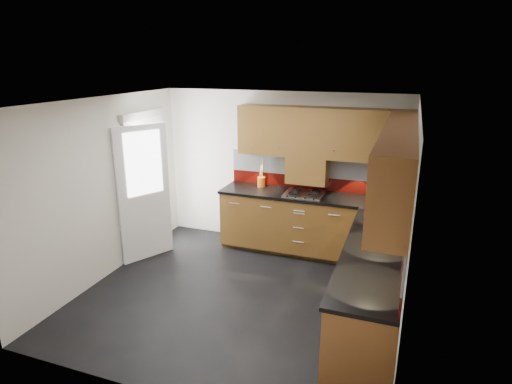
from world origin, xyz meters
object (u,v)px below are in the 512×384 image
at_px(toaster, 394,195).
at_px(food_processor, 380,221).
at_px(gas_hob, 304,194).
at_px(utensil_pot, 261,181).

bearing_deg(toaster, food_processor, -94.33).
distance_m(gas_hob, food_processor, 1.61).
xyz_separation_m(gas_hob, toaster, (1.25, 0.14, 0.07)).
distance_m(gas_hob, toaster, 1.26).
bearing_deg(toaster, gas_hob, -173.43).
distance_m(toaster, food_processor, 1.26).
bearing_deg(food_processor, toaster, 85.67).
relative_size(utensil_pot, toaster, 1.72).
xyz_separation_m(utensil_pot, toaster, (1.98, -0.04, -0.01)).
height_order(utensil_pot, food_processor, utensil_pot).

